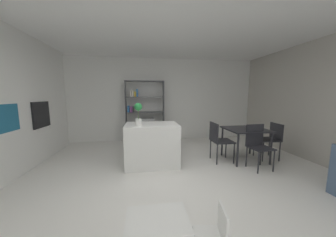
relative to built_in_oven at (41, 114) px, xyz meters
The scene contains 13 objects.
ground_plane 3.30m from the built_in_oven, 27.25° to the right, with size 9.54×9.54×0.00m, color silver.
ceiling_slab 3.55m from the built_in_oven, 27.25° to the right, with size 6.93×6.17×0.06m.
back_partition 3.22m from the built_in_oven, 30.55° to the left, with size 6.93×0.06×2.78m, color silver.
built_in_oven is the anchor object (origin of this frame).
kitchen_island 2.63m from the built_in_oven, 12.72° to the right, with size 1.14×0.80×0.91m, color white.
potted_plant_on_island 2.33m from the built_in_oven, 18.05° to the right, with size 0.16×0.16×0.47m.
open_bookshelf 2.68m from the built_in_oven, 29.99° to the left, with size 1.23×0.34×1.99m.
child_table 3.88m from the built_in_oven, 50.99° to the right, with size 0.52×0.40×0.52m.
child_chair_right 4.23m from the built_in_oven, 45.74° to the right, with size 0.30×0.30×0.57m.
dining_table 4.75m from the built_in_oven, ahead, with size 0.91×0.85×0.76m.
dining_chair_window_side 5.43m from the built_in_oven, ahead, with size 0.51×0.50×0.87m.
dining_chair_near 4.84m from the built_in_oven, 12.84° to the right, with size 0.46×0.44×0.92m.
dining_chair_island_side 4.10m from the built_in_oven, ahead, with size 0.47×0.46×0.91m.
Camera 1 is at (-0.46, -2.82, 1.53)m, focal length 18.22 mm.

